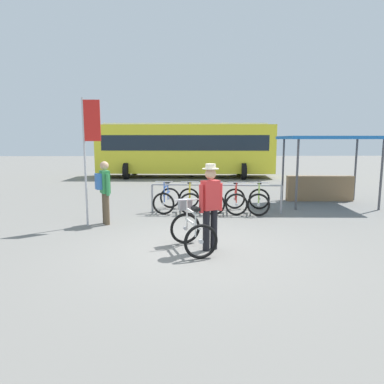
{
  "coord_description": "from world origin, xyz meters",
  "views": [
    {
      "loc": [
        -0.21,
        -6.85,
        2.19
      ],
      "look_at": [
        -0.02,
        1.07,
        1.0
      ],
      "focal_mm": 32.78,
      "sensor_mm": 36.0,
      "label": 1
    }
  ],
  "objects": [
    {
      "name": "racked_bike_red",
      "position": [
        1.37,
        3.57,
        0.37
      ],
      "size": [
        0.76,
        1.17,
        0.98
      ],
      "color": "black",
      "rests_on": "ground"
    },
    {
      "name": "pedestrian_with_backpack",
      "position": [
        -2.25,
        2.13,
        0.94
      ],
      "size": [
        0.43,
        0.49,
        1.64
      ],
      "color": "brown",
      "rests_on": "ground"
    },
    {
      "name": "banner_flag",
      "position": [
        -2.54,
        1.96,
        2.23
      ],
      "size": [
        0.45,
        0.05,
        3.2
      ],
      "color": "#B2B2B7",
      "rests_on": "ground"
    },
    {
      "name": "racked_bike_orange",
      "position": [
        0.67,
        3.63,
        0.37
      ],
      "size": [
        0.67,
        1.09,
        0.97
      ],
      "color": "black",
      "rests_on": "ground"
    },
    {
      "name": "racked_bike_yellow",
      "position": [
        -0.03,
        3.69,
        0.37
      ],
      "size": [
        0.68,
        1.12,
        0.98
      ],
      "color": "black",
      "rests_on": "ground"
    },
    {
      "name": "person_with_featured_bike",
      "position": [
        0.32,
        -0.08,
        0.95
      ],
      "size": [
        0.48,
        0.34,
        1.72
      ],
      "color": "black",
      "rests_on": "ground"
    },
    {
      "name": "bike_rack_rail",
      "position": [
        0.76,
        3.44,
        0.68
      ],
      "size": [
        3.89,
        0.41,
        0.88
      ],
      "color": "#99999E",
      "rests_on": "ground"
    },
    {
      "name": "ground_plane",
      "position": [
        0.0,
        0.0,
        0.0
      ],
      "size": [
        80.0,
        80.0,
        0.0
      ],
      "primitive_type": "plane",
      "color": "slate"
    },
    {
      "name": "racked_bike_blue",
      "position": [
        -0.73,
        3.76,
        0.37
      ],
      "size": [
        0.82,
        1.19,
        0.97
      ],
      "color": "black",
      "rests_on": "ground"
    },
    {
      "name": "market_stall",
      "position": [
        4.66,
        5.08,
        1.39
      ],
      "size": [
        3.19,
        2.42,
        2.3
      ],
      "color": "#4C4C51",
      "rests_on": "ground"
    },
    {
      "name": "bus_distant",
      "position": [
        -0.08,
        13.67,
        1.74
      ],
      "size": [
        10.12,
        3.75,
        3.08
      ],
      "color": "yellow",
      "rests_on": "ground"
    },
    {
      "name": "featured_bicycle",
      "position": [
        -0.06,
        -0.04,
        0.45
      ],
      "size": [
        0.93,
        1.25,
        0.97
      ],
      "color": "black",
      "rests_on": "ground"
    },
    {
      "name": "racked_bike_lime",
      "position": [
        2.06,
        3.5,
        0.37
      ],
      "size": [
        0.9,
        1.23,
        0.97
      ],
      "color": "black",
      "rests_on": "ground"
    }
  ]
}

